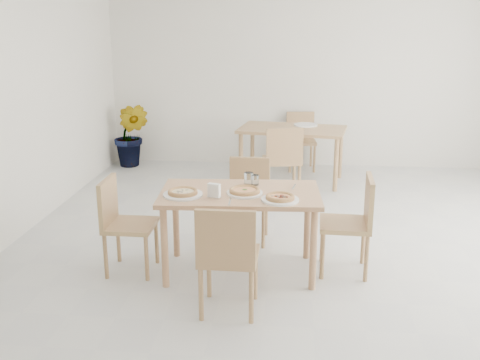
# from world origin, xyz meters

# --- Properties ---
(main_table) EXTENTS (1.42, 0.87, 0.75)m
(main_table) POSITION_xyz_m (-0.64, -0.41, 0.66)
(main_table) COLOR tan
(main_table) RESTS_ON ground
(chair_south) EXTENTS (0.44, 0.44, 0.89)m
(chair_south) POSITION_xyz_m (-0.65, -1.18, 0.52)
(chair_south) COLOR tan
(chair_south) RESTS_ON ground
(chair_north) EXTENTS (0.42, 0.42, 0.83)m
(chair_north) POSITION_xyz_m (-0.63, 0.40, 0.48)
(chair_north) COLOR tan
(chair_north) RESTS_ON ground
(chair_west) EXTENTS (0.42, 0.42, 0.85)m
(chair_west) POSITION_xyz_m (-1.68, -0.49, 0.50)
(chair_west) COLOR tan
(chair_west) RESTS_ON ground
(chair_east) EXTENTS (0.45, 0.45, 0.88)m
(chair_east) POSITION_xyz_m (0.37, -0.31, 0.51)
(chair_east) COLOR tan
(chair_east) RESTS_ON ground
(plate_margherita) EXTENTS (0.31, 0.31, 0.02)m
(plate_margherita) POSITION_xyz_m (-0.59, -0.46, 0.76)
(plate_margherita) COLOR white
(plate_margherita) RESTS_ON main_table
(plate_mushroom) EXTENTS (0.33, 0.33, 0.02)m
(plate_mushroom) POSITION_xyz_m (-1.11, -0.56, 0.76)
(plate_mushroom) COLOR white
(plate_mushroom) RESTS_ON main_table
(plate_pepperoni) EXTENTS (0.31, 0.31, 0.02)m
(plate_pepperoni) POSITION_xyz_m (-0.28, -0.62, 0.76)
(plate_pepperoni) COLOR white
(plate_pepperoni) RESTS_ON main_table
(pizza_margherita) EXTENTS (0.34, 0.34, 0.03)m
(pizza_margherita) POSITION_xyz_m (-0.59, -0.46, 0.78)
(pizza_margherita) COLOR tan
(pizza_margherita) RESTS_ON plate_margherita
(pizza_mushroom) EXTENTS (0.29, 0.29, 0.03)m
(pizza_mushroom) POSITION_xyz_m (-1.11, -0.56, 0.78)
(pizza_mushroom) COLOR tan
(pizza_mushroom) RESTS_ON plate_mushroom
(pizza_pepperoni) EXTENTS (0.32, 0.32, 0.03)m
(pizza_pepperoni) POSITION_xyz_m (-0.28, -0.62, 0.78)
(pizza_pepperoni) COLOR tan
(pizza_pepperoni) RESTS_ON plate_pepperoni
(tumbler_a) EXTENTS (0.08, 0.08, 0.11)m
(tumbler_a) POSITION_xyz_m (-0.58, -0.17, 0.80)
(tumbler_a) COLOR white
(tumbler_a) RESTS_ON main_table
(tumbler_b) EXTENTS (0.07, 0.07, 0.09)m
(tumbler_b) POSITION_xyz_m (-0.52, -0.18, 0.80)
(tumbler_b) COLOR white
(tumbler_b) RESTS_ON main_table
(napkin_holder) EXTENTS (0.12, 0.09, 0.13)m
(napkin_holder) POSITION_xyz_m (-0.83, -0.61, 0.81)
(napkin_holder) COLOR silver
(napkin_holder) RESTS_ON main_table
(fork_a) EXTENTS (0.02, 0.18, 0.01)m
(fork_a) POSITION_xyz_m (-0.69, -0.70, 0.75)
(fork_a) COLOR silver
(fork_a) RESTS_ON main_table
(fork_b) EXTENTS (0.04, 0.17, 0.01)m
(fork_b) POSITION_xyz_m (-0.17, -0.22, 0.75)
(fork_b) COLOR silver
(fork_b) RESTS_ON main_table
(second_table) EXTENTS (1.53, 1.02, 0.75)m
(second_table) POSITION_xyz_m (-0.22, 2.56, 0.66)
(second_table) COLOR tan
(second_table) RESTS_ON ground
(chair_back_s) EXTENTS (0.52, 0.52, 0.91)m
(chair_back_s) POSITION_xyz_m (-0.32, 1.80, 0.53)
(chair_back_s) COLOR tan
(chair_back_s) RESTS_ON ground
(chair_back_n) EXTENTS (0.46, 0.46, 0.84)m
(chair_back_n) POSITION_xyz_m (-0.09, 3.28, 0.49)
(chair_back_n) COLOR tan
(chair_back_n) RESTS_ON ground
(plate_empty) EXTENTS (0.33, 0.33, 0.02)m
(plate_empty) POSITION_xyz_m (-0.04, 2.76, 0.76)
(plate_empty) COLOR white
(plate_empty) RESTS_ON second_table
(potted_plant) EXTENTS (0.58, 0.49, 0.97)m
(potted_plant) POSITION_xyz_m (-2.65, 3.13, 0.48)
(potted_plant) COLOR #1D5E1C
(potted_plant) RESTS_ON ground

